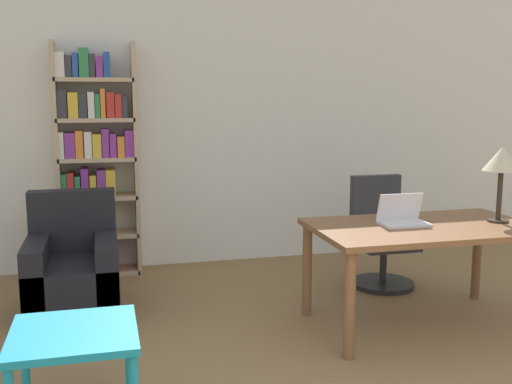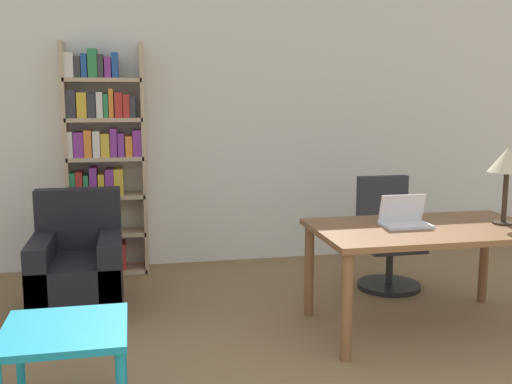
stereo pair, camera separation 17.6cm
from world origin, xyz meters
name	(u,v)px [view 1 (the left image)]	position (x,y,z in m)	size (l,w,h in m)	color
wall_back	(227,124)	(0.00, 4.53, 1.35)	(8.00, 0.06, 2.70)	silver
desk	(423,238)	(0.98, 2.48, 0.64)	(1.56, 0.91, 0.73)	brown
laptop	(402,218)	(0.84, 2.54, 0.78)	(0.33, 0.21, 0.22)	silver
table_lamp	(502,162)	(1.55, 2.46, 1.16)	(0.26, 0.26, 0.54)	#2D2319
office_chair	(381,238)	(1.12, 3.42, 0.41)	(0.53, 0.53, 0.94)	black
side_table_blue	(74,346)	(-1.35, 1.65, 0.44)	(0.59, 0.59, 0.52)	teal
armchair	(73,274)	(-1.43, 3.39, 0.29)	(0.66, 0.79, 0.89)	black
bookshelf	(93,164)	(-1.26, 4.34, 1.02)	(0.71, 0.28, 2.09)	tan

